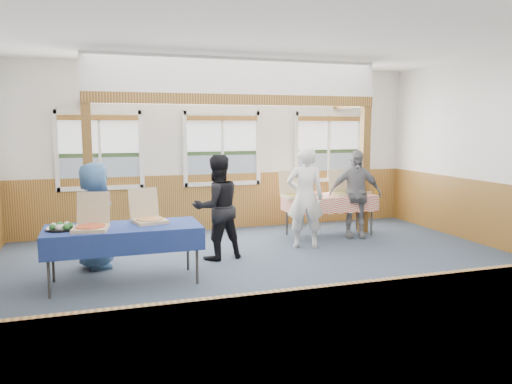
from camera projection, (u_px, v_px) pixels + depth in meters
floor at (286, 278)px, 6.74m from camera, size 8.00×8.00×0.00m
ceiling at (288, 34)px, 6.32m from camera, size 8.00×8.00×0.00m
wall_back at (222, 148)px, 9.83m from camera, size 8.00×0.00×8.00m
wall_front at (485, 195)px, 3.23m from camera, size 8.00×0.00×8.00m
wainscot_back at (222, 201)px, 9.94m from camera, size 7.98×0.05×1.10m
wainscot_front at (473, 347)px, 3.39m from camera, size 7.98×0.05×1.10m
window_left at (100, 146)px, 9.07m from camera, size 1.56×0.10×1.46m
window_mid at (222, 145)px, 9.78m from camera, size 1.56×0.10×1.46m
window_right at (328, 143)px, 10.48m from camera, size 1.56×0.10×1.46m
post_left at (89, 179)px, 7.98m from camera, size 0.15×0.15×2.40m
post_right at (364, 170)px, 9.52m from camera, size 0.15×0.15×2.40m
cross_beam at (238, 100)px, 8.58m from camera, size 5.15×0.18×0.18m
table_left at (123, 230)px, 6.45m from camera, size 1.97×0.87×0.76m
table_right at (329, 198)px, 9.33m from camera, size 1.82×1.44×0.76m
pizza_box_a at (91, 224)px, 6.21m from camera, size 0.49×0.56×0.45m
pizza_box_b at (149, 217)px, 6.69m from camera, size 0.50×0.57×0.44m
pizza_box_c at (294, 194)px, 8.99m from camera, size 0.43×0.53×0.47m
pizza_box_d at (308, 191)px, 9.38m from camera, size 0.41×0.48×0.41m
pizza_box_e at (344, 191)px, 9.31m from camera, size 0.44×0.53×0.46m
pizza_box_f at (357, 189)px, 9.64m from camera, size 0.42×0.50×0.42m
veggie_tray at (61, 227)px, 6.21m from camera, size 0.38×0.38×0.09m
drink_glass at (377, 191)px, 9.33m from camera, size 0.07×0.07×0.15m
woman_white at (305, 197)px, 8.36m from camera, size 0.72×0.58×1.71m
woman_black at (217, 207)px, 7.64m from camera, size 0.90×0.76×1.61m
man_blue at (95, 216)px, 7.16m from camera, size 0.56×0.80×1.53m
person_grey at (355, 194)px, 9.13m from camera, size 1.02×0.69×1.61m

